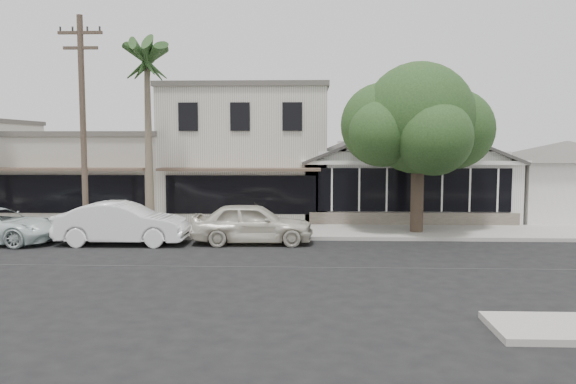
{
  "coord_description": "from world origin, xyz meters",
  "views": [
    {
      "loc": [
        0.19,
        -17.36,
        3.93
      ],
      "look_at": [
        -0.7,
        6.0,
        1.85
      ],
      "focal_mm": 35.0,
      "sensor_mm": 36.0,
      "label": 1
    }
  ],
  "objects_px": {
    "car_0": "(253,223)",
    "car_1": "(122,223)",
    "shade_tree": "(416,122)",
    "utility_pole": "(83,121)"
  },
  "relations": [
    {
      "from": "car_0",
      "to": "car_1",
      "type": "xyz_separation_m",
      "value": [
        -5.0,
        -0.36,
        0.02
      ]
    },
    {
      "from": "car_0",
      "to": "car_1",
      "type": "height_order",
      "value": "car_1"
    },
    {
      "from": "car_1",
      "to": "shade_tree",
      "type": "xyz_separation_m",
      "value": [
        11.7,
        2.85,
        3.96
      ]
    },
    {
      "from": "utility_pole",
      "to": "car_0",
      "type": "relative_size",
      "value": 1.92
    },
    {
      "from": "car_0",
      "to": "car_1",
      "type": "bearing_deg",
      "value": 91.88
    },
    {
      "from": "utility_pole",
      "to": "car_1",
      "type": "xyz_separation_m",
      "value": [
        1.99,
        -1.41,
        -3.97
      ]
    },
    {
      "from": "car_1",
      "to": "shade_tree",
      "type": "height_order",
      "value": "shade_tree"
    },
    {
      "from": "car_0",
      "to": "shade_tree",
      "type": "distance_m",
      "value": 8.18
    },
    {
      "from": "car_0",
      "to": "shade_tree",
      "type": "relative_size",
      "value": 0.64
    },
    {
      "from": "car_1",
      "to": "utility_pole",
      "type": "bearing_deg",
      "value": 53.95
    }
  ]
}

